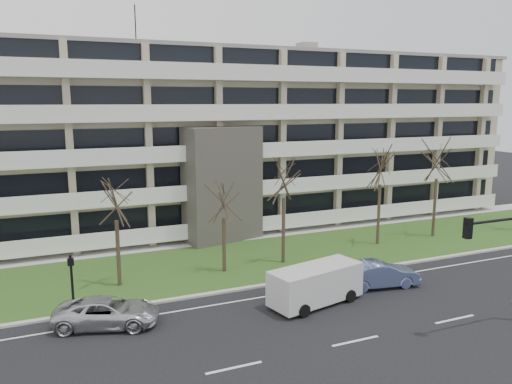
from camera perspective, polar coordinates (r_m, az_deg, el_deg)
name	(u,v)px	position (r m, az deg, el deg)	size (l,w,h in m)	color
ground	(355,341)	(24.52, 11.30, -16.37)	(160.00, 160.00, 0.00)	black
grass_verge	(249,260)	(35.15, -0.79, -7.73)	(90.00, 10.00, 0.06)	#29511B
curb	(280,283)	(30.84, 2.79, -10.32)	(90.00, 0.35, 0.12)	#B2B2AD
sidewalk	(223,240)	(40.08, -3.78, -5.45)	(90.00, 2.00, 0.08)	#B2B2AD
lane_edge_line	(292,292)	(29.61, 4.08, -11.35)	(90.00, 0.12, 0.01)	white
apartment_building	(197,139)	(45.18, -6.78, 6.07)	(60.50, 15.10, 18.75)	#B8A88F
silver_pickup	(107,312)	(26.29, -16.64, -13.02)	(2.33, 5.06, 1.41)	silver
blue_sedan	(379,274)	(31.00, 13.91, -9.10)	(1.64, 4.71, 1.55)	#6878B4
white_van	(317,281)	(27.84, 6.95, -10.10)	(5.68, 3.11, 2.08)	silver
pedestrian_signal	(72,279)	(27.12, -20.30, -9.27)	(0.33, 0.26, 3.35)	black
tree_2	(115,194)	(30.07, -15.80, -0.27)	(3.60, 3.60, 7.20)	#382B21
tree_3	(223,197)	(31.59, -3.74, -0.55)	(3.20, 3.20, 6.41)	#382B21
tree_4	(284,172)	(33.16, 3.22, 2.32)	(4.06, 4.06, 8.12)	#382B21
tree_5	(381,161)	(38.68, 14.10, 3.50)	(4.20, 4.20, 8.39)	#382B21
tree_6	(438,156)	(42.31, 20.07, 3.94)	(4.29, 4.29, 8.58)	#382B21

